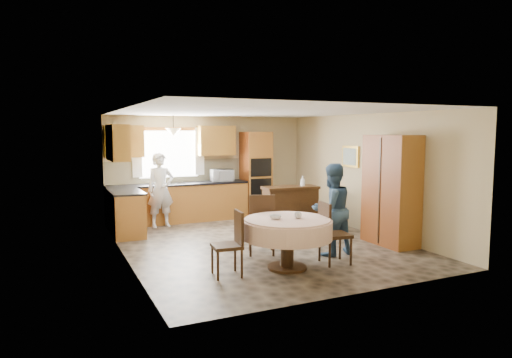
{
  "coord_description": "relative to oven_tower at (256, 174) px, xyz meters",
  "views": [
    {
      "loc": [
        -3.63,
        -7.74,
        2.14
      ],
      "look_at": [
        0.06,
        0.3,
        1.21
      ],
      "focal_mm": 32.0,
      "sensor_mm": 36.0,
      "label": 1
    }
  ],
  "objects": [
    {
      "name": "floor",
      "position": [
        -1.15,
        -2.69,
        -1.06
      ],
      "size": [
        5.0,
        6.0,
        0.01
      ],
      "primitive_type": "cube",
      "color": "brown",
      "rests_on": "ground"
    },
    {
      "name": "ceiling",
      "position": [
        -1.15,
        -2.69,
        1.44
      ],
      "size": [
        5.0,
        6.0,
        0.01
      ],
      "primitive_type": "cube",
      "color": "white",
      "rests_on": "wall_back"
    },
    {
      "name": "wall_back",
      "position": [
        -1.15,
        0.31,
        0.19
      ],
      "size": [
        5.0,
        0.02,
        2.5
      ],
      "primitive_type": "cube",
      "color": "tan",
      "rests_on": "floor"
    },
    {
      "name": "wall_front",
      "position": [
        -1.15,
        -5.69,
        0.19
      ],
      "size": [
        5.0,
        0.02,
        2.5
      ],
      "primitive_type": "cube",
      "color": "tan",
      "rests_on": "floor"
    },
    {
      "name": "wall_left",
      "position": [
        -3.65,
        -2.69,
        0.19
      ],
      "size": [
        0.02,
        6.0,
        2.5
      ],
      "primitive_type": "cube",
      "color": "tan",
      "rests_on": "floor"
    },
    {
      "name": "wall_right",
      "position": [
        1.35,
        -2.69,
        0.19
      ],
      "size": [
        0.02,
        6.0,
        2.5
      ],
      "primitive_type": "cube",
      "color": "tan",
      "rests_on": "floor"
    },
    {
      "name": "window",
      "position": [
        -2.15,
        0.29,
        0.54
      ],
      "size": [
        1.4,
        0.03,
        1.1
      ],
      "primitive_type": "cube",
      "color": "white",
      "rests_on": "wall_back"
    },
    {
      "name": "curtain_left",
      "position": [
        -2.9,
        0.24,
        0.59
      ],
      "size": [
        0.22,
        0.02,
        1.15
      ],
      "primitive_type": "cube",
      "color": "white",
      "rests_on": "wall_back"
    },
    {
      "name": "curtain_right",
      "position": [
        -1.4,
        0.24,
        0.59
      ],
      "size": [
        0.22,
        0.02,
        1.15
      ],
      "primitive_type": "cube",
      "color": "white",
      "rests_on": "wall_back"
    },
    {
      "name": "base_cab_back",
      "position": [
        -2.0,
        0.01,
        -0.62
      ],
      "size": [
        3.3,
        0.6,
        0.88
      ],
      "primitive_type": "cube",
      "color": "#BD8432",
      "rests_on": "floor"
    },
    {
      "name": "counter_back",
      "position": [
        -2.0,
        0.01,
        -0.16
      ],
      "size": [
        3.3,
        0.64,
        0.04
      ],
      "primitive_type": "cube",
      "color": "black",
      "rests_on": "base_cab_back"
    },
    {
      "name": "base_cab_left",
      "position": [
        -3.35,
        -0.89,
        -0.62
      ],
      "size": [
        0.6,
        1.2,
        0.88
      ],
      "primitive_type": "cube",
      "color": "#BD8432",
      "rests_on": "floor"
    },
    {
      "name": "counter_left",
      "position": [
        -3.35,
        -0.89,
        -0.16
      ],
      "size": [
        0.64,
        1.2,
        0.04
      ],
      "primitive_type": "cube",
      "color": "black",
      "rests_on": "base_cab_left"
    },
    {
      "name": "backsplash",
      "position": [
        -2.0,
        0.3,
        0.12
      ],
      "size": [
        3.3,
        0.02,
        0.55
      ],
      "primitive_type": "cube",
      "color": "beige",
      "rests_on": "wall_back"
    },
    {
      "name": "wall_cab_left",
      "position": [
        -3.2,
        0.15,
        0.85
      ],
      "size": [
        0.85,
        0.33,
        0.72
      ],
      "primitive_type": "cube",
      "color": "#B0812C",
      "rests_on": "wall_back"
    },
    {
      "name": "wall_cab_right",
      "position": [
        -1.0,
        0.15,
        0.85
      ],
      "size": [
        0.9,
        0.33,
        0.72
      ],
      "primitive_type": "cube",
      "color": "#B0812C",
      "rests_on": "wall_back"
    },
    {
      "name": "wall_cab_side",
      "position": [
        -3.48,
        -0.89,
        0.85
      ],
      "size": [
        0.33,
        1.2,
        0.72
      ],
      "primitive_type": "cube",
      "color": "#B0812C",
      "rests_on": "wall_left"
    },
    {
      "name": "oven_tower",
      "position": [
        0.0,
        0.0,
        0.0
      ],
      "size": [
        0.66,
        0.62,
        2.12
      ],
      "primitive_type": "cube",
      "color": "#BD8432",
      "rests_on": "floor"
    },
    {
      "name": "oven_upper",
      "position": [
        0.0,
        -0.31,
        0.19
      ],
      "size": [
        0.56,
        0.01,
        0.45
      ],
      "primitive_type": "cube",
      "color": "black",
      "rests_on": "oven_tower"
    },
    {
      "name": "oven_lower",
      "position": [
        0.0,
        -0.31,
        -0.31
      ],
      "size": [
        0.56,
        0.01,
        0.45
      ],
      "primitive_type": "cube",
      "color": "black",
      "rests_on": "oven_tower"
    },
    {
      "name": "pendant",
      "position": [
        -2.15,
        -0.19,
        1.06
      ],
      "size": [
        0.36,
        0.36,
        0.18
      ],
      "primitive_type": "cone",
      "rotation": [
        3.14,
        0.0,
        0.0
      ],
      "color": "beige",
      "rests_on": "ceiling"
    },
    {
      "name": "sideboard",
      "position": [
        0.06,
        -1.7,
        -0.62
      ],
      "size": [
        1.25,
        0.58,
        0.87
      ],
      "primitive_type": "cube",
      "rotation": [
        0.0,
        0.0,
        -0.06
      ],
      "color": "#3B2510",
      "rests_on": "floor"
    },
    {
      "name": "space_heater",
      "position": [
        0.7,
        -2.43,
        -0.8
      ],
      "size": [
        0.41,
        0.31,
        0.53
      ],
      "primitive_type": "cube",
      "rotation": [
        0.0,
        0.0,
        -0.1
      ],
      "color": "black",
      "rests_on": "floor"
    },
    {
      "name": "cupboard",
      "position": [
        1.07,
        -3.77,
        -0.03
      ],
      "size": [
        0.54,
        1.08,
        2.07
      ],
      "primitive_type": "cube",
      "color": "#BD8432",
      "rests_on": "floor"
    },
    {
      "name": "dining_table",
      "position": [
        -1.45,
        -4.32,
        -0.44
      ],
      "size": [
        1.39,
        1.39,
        0.79
      ],
      "color": "#3B2510",
      "rests_on": "floor"
    },
    {
      "name": "chair_left",
      "position": [
        -2.35,
        -4.27,
        -0.53
      ],
      "size": [
        0.46,
        0.46,
        0.96
      ],
      "rotation": [
        0.0,
        0.0,
        -1.68
      ],
      "color": "#3B2510",
      "rests_on": "floor"
    },
    {
      "name": "chair_back",
      "position": [
        -1.46,
        -3.43,
        -0.47
      ],
      "size": [
        0.6,
        0.6,
        1.07
      ],
      "rotation": [
        0.0,
        0.0,
        2.76
      ],
      "color": "#3B2510",
      "rests_on": "floor"
    },
    {
      "name": "chair_right",
      "position": [
        -0.68,
        -4.38,
        -0.5
      ],
      "size": [
        0.49,
        0.49,
        1.01
      ],
      "rotation": [
        0.0,
        0.0,
        1.44
      ],
      "color": "#3B2510",
      "rests_on": "floor"
    },
    {
      "name": "framed_picture",
      "position": [
        1.32,
        -2.15,
        0.52
      ],
      "size": [
        0.06,
        0.57,
        0.47
      ],
      "color": "gold",
      "rests_on": "wall_right"
    },
    {
      "name": "microwave",
      "position": [
        -0.93,
        -0.04,
        0.01
      ],
      "size": [
        0.56,
        0.41,
        0.29
      ],
      "primitive_type": "imported",
      "rotation": [
        0.0,
        0.0,
        -0.1
      ],
      "color": "silver",
      "rests_on": "counter_back"
    },
    {
      "name": "person_sink",
      "position": [
        -2.52,
        -0.39,
        -0.23
      ],
      "size": [
        0.64,
        0.45,
        1.66
      ],
      "primitive_type": "imported",
      "rotation": [
        0.0,
        0.0,
        0.09
      ],
      "color": "silver",
      "rests_on": "floor"
    },
    {
      "name": "person_dining",
      "position": [
        -0.36,
        -3.92,
        -0.26
      ],
      "size": [
        0.82,
        0.66,
        1.59
      ],
      "primitive_type": "imported",
      "rotation": [
        0.0,
        0.0,
        3.22
      ],
      "color": "#345272",
      "rests_on": "floor"
    },
    {
      "name": "bowl_sideboard",
      "position": [
        -0.25,
        -1.7,
        -0.16
      ],
      "size": [
        0.29,
        0.29,
        0.06
      ],
      "primitive_type": "imported",
      "rotation": [
        0.0,
        0.0,
        -0.31
      ],
      "color": "#B2B2B2",
      "rests_on": "sideboard"
    },
    {
      "name": "bottle_sideboard",
      "position": [
        0.37,
        -1.7,
        -0.05
      ],
      "size": [
        0.13,
        0.13,
        0.28
      ],
      "primitive_type": "imported",
      "rotation": [
        0.0,
        0.0,
        0.31
      ],
      "color": "silver",
      "rests_on": "sideboard"
    },
    {
      "name": "cup_table",
      "position": [
        -1.28,
        -4.37,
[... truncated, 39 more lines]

